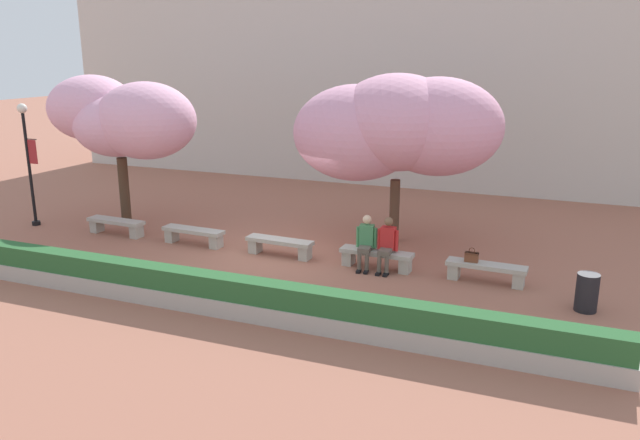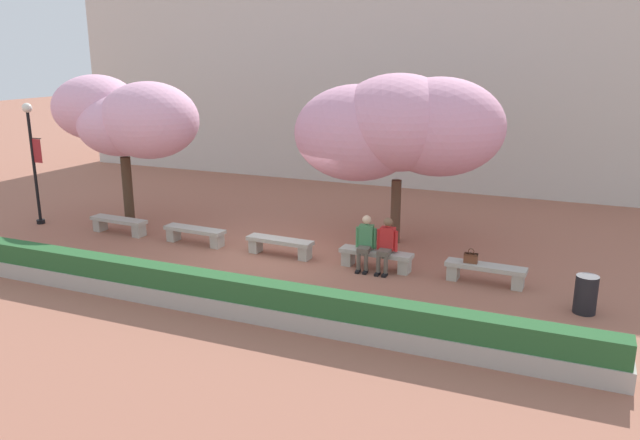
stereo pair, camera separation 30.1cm
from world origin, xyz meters
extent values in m
plane|color=#9E604C|center=(0.00, 0.00, 0.00)|extent=(100.00, 100.00, 0.00)
cube|color=beige|center=(0.00, 11.14, 4.36)|extent=(28.00, 4.00, 8.71)
cube|color=#ADA89E|center=(-5.13, 0.00, 0.40)|extent=(1.79, 0.49, 0.10)
cube|color=#ADA89E|center=(-5.85, 0.03, 0.17)|extent=(0.25, 0.35, 0.35)
cube|color=#ADA89E|center=(-4.41, -0.03, 0.17)|extent=(0.25, 0.35, 0.35)
cube|color=#ADA89E|center=(-2.56, 0.00, 0.40)|extent=(1.79, 0.49, 0.10)
cube|color=#ADA89E|center=(-3.28, 0.03, 0.17)|extent=(0.25, 0.35, 0.35)
cube|color=#ADA89E|center=(-1.85, -0.03, 0.17)|extent=(0.25, 0.35, 0.35)
cube|color=#ADA89E|center=(0.00, 0.00, 0.40)|extent=(1.79, 0.49, 0.10)
cube|color=#ADA89E|center=(-0.72, 0.03, 0.17)|extent=(0.25, 0.35, 0.35)
cube|color=#ADA89E|center=(0.72, -0.03, 0.17)|extent=(0.25, 0.35, 0.35)
cube|color=#ADA89E|center=(2.56, 0.00, 0.40)|extent=(1.79, 0.49, 0.10)
cube|color=#ADA89E|center=(1.85, 0.03, 0.17)|extent=(0.25, 0.35, 0.35)
cube|color=#ADA89E|center=(3.28, -0.03, 0.17)|extent=(0.25, 0.35, 0.35)
cube|color=#ADA89E|center=(5.13, 0.00, 0.40)|extent=(1.79, 0.49, 0.10)
cube|color=#ADA89E|center=(4.41, 0.03, 0.17)|extent=(0.25, 0.35, 0.35)
cube|color=#ADA89E|center=(5.85, -0.03, 0.17)|extent=(0.25, 0.35, 0.35)
cube|color=black|center=(2.26, -0.43, 0.03)|extent=(0.12, 0.23, 0.06)
cylinder|color=brown|center=(2.25, -0.37, 0.24)|extent=(0.10, 0.10, 0.42)
cube|color=black|center=(2.44, -0.41, 0.03)|extent=(0.12, 0.23, 0.06)
cylinder|color=brown|center=(2.43, -0.35, 0.24)|extent=(0.10, 0.10, 0.42)
cube|color=brown|center=(2.32, -0.18, 0.51)|extent=(0.32, 0.43, 0.12)
cube|color=#428451|center=(2.30, 0.04, 0.78)|extent=(0.36, 0.26, 0.54)
sphere|color=beige|center=(2.30, 0.04, 1.19)|extent=(0.21, 0.21, 0.21)
cylinder|color=#428451|center=(2.09, 0.00, 0.74)|extent=(0.09, 0.09, 0.50)
cylinder|color=#428451|center=(2.51, 0.04, 0.74)|extent=(0.09, 0.09, 0.50)
cube|color=black|center=(2.74, -0.42, 0.03)|extent=(0.10, 0.22, 0.06)
cylinder|color=brown|center=(2.74, -0.36, 0.24)|extent=(0.10, 0.10, 0.42)
cube|color=black|center=(2.92, -0.42, 0.03)|extent=(0.10, 0.22, 0.06)
cylinder|color=brown|center=(2.92, -0.36, 0.24)|extent=(0.10, 0.10, 0.42)
cube|color=brown|center=(2.83, -0.18, 0.51)|extent=(0.28, 0.40, 0.12)
cube|color=red|center=(2.83, 0.04, 0.78)|extent=(0.34, 0.22, 0.54)
sphere|color=brown|center=(2.83, 0.04, 1.19)|extent=(0.21, 0.21, 0.21)
cylinder|color=red|center=(2.62, 0.02, 0.74)|extent=(0.09, 0.09, 0.50)
cylinder|color=red|center=(3.04, 0.02, 0.74)|extent=(0.09, 0.09, 0.50)
cube|color=brown|center=(4.79, 0.00, 0.56)|extent=(0.30, 0.14, 0.22)
cube|color=#552C1C|center=(4.79, 0.00, 0.65)|extent=(0.30, 0.15, 0.04)
torus|color=#4A2718|center=(4.79, 0.00, 0.72)|extent=(0.14, 0.02, 0.14)
cylinder|color=#513828|center=(2.38, 2.25, 0.87)|extent=(0.27, 0.27, 1.73)
ellipsoid|color=pink|center=(2.38, 2.25, 3.26)|extent=(3.35, 3.68, 2.51)
ellipsoid|color=pink|center=(1.36, 1.96, 2.98)|extent=(3.36, 3.26, 2.52)
ellipsoid|color=pink|center=(3.40, 2.46, 3.17)|extent=(3.37, 3.21, 2.53)
cylinder|color=#473323|center=(-5.59, 1.02, 1.01)|extent=(0.30, 0.30, 2.02)
ellipsoid|color=#EAA8C6|center=(-5.59, 1.02, 3.00)|extent=(2.47, 2.65, 1.85)
ellipsoid|color=#EAA8C6|center=(-6.54, 1.08, 3.44)|extent=(2.56, 2.49, 1.92)
ellipsoid|color=#EAA8C6|center=(-4.63, 1.04, 3.14)|extent=(2.91, 2.68, 2.19)
cylinder|color=black|center=(-8.05, -0.08, 0.06)|extent=(0.24, 0.24, 0.12)
cylinder|color=black|center=(-8.05, -0.08, 1.66)|extent=(0.09, 0.09, 3.33)
sphere|color=white|center=(-8.05, -0.08, 3.47)|extent=(0.28, 0.28, 0.28)
cylinder|color=black|center=(-7.85, -0.08, 2.60)|extent=(0.40, 0.02, 0.02)
cube|color=maroon|center=(-7.85, -0.08, 2.23)|extent=(0.30, 0.02, 0.70)
cube|color=#ADA89E|center=(0.00, -3.69, 0.18)|extent=(15.90, 0.50, 0.36)
cube|color=#285B2D|center=(0.00, -3.69, 0.58)|extent=(15.80, 0.44, 0.44)
cylinder|color=black|center=(7.21, -0.87, 0.39)|extent=(0.44, 0.44, 0.78)
camera|label=1|loc=(6.56, -13.66, 5.06)|focal=35.00mm
camera|label=2|loc=(6.84, -13.55, 5.06)|focal=35.00mm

